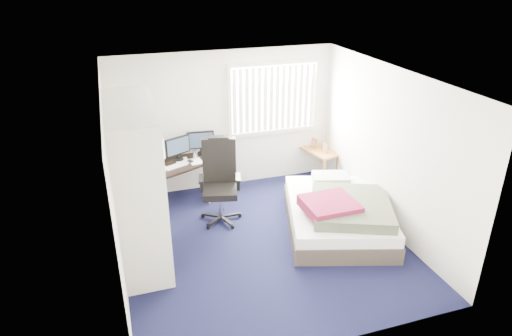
{
  "coord_description": "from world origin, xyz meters",
  "views": [
    {
      "loc": [
        -1.88,
        -5.44,
        3.85
      ],
      "look_at": [
        0.03,
        0.4,
        1.05
      ],
      "focal_mm": 32.0,
      "sensor_mm": 36.0,
      "label": 1
    }
  ],
  "objects_px": {
    "desk": "(179,160)",
    "nightstand": "(318,153)",
    "office_chair": "(220,189)",
    "bed": "(339,213)"
  },
  "relations": [
    {
      "from": "desk",
      "to": "nightstand",
      "type": "relative_size",
      "value": 1.74
    },
    {
      "from": "desk",
      "to": "office_chair",
      "type": "xyz_separation_m",
      "value": [
        0.5,
        -0.84,
        -0.23
      ]
    },
    {
      "from": "office_chair",
      "to": "nightstand",
      "type": "relative_size",
      "value": 1.49
    },
    {
      "from": "bed",
      "to": "office_chair",
      "type": "bearing_deg",
      "value": 151.23
    },
    {
      "from": "office_chair",
      "to": "bed",
      "type": "bearing_deg",
      "value": -28.77
    },
    {
      "from": "desk",
      "to": "nightstand",
      "type": "distance_m",
      "value": 2.68
    },
    {
      "from": "office_chair",
      "to": "bed",
      "type": "height_order",
      "value": "office_chair"
    },
    {
      "from": "nightstand",
      "to": "bed",
      "type": "bearing_deg",
      "value": -105.2
    },
    {
      "from": "desk",
      "to": "bed",
      "type": "bearing_deg",
      "value": -38.93
    },
    {
      "from": "desk",
      "to": "bed",
      "type": "height_order",
      "value": "desk"
    }
  ]
}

